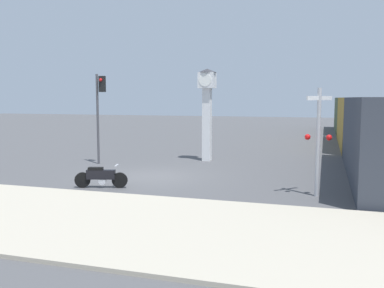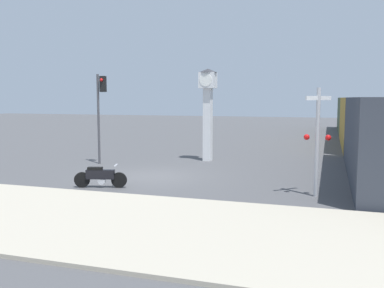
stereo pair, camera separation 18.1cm
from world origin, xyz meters
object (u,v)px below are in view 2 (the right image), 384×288
(motorcycle, at_px, (100,177))
(freight_train, at_px, (363,122))
(railroad_crossing_signal, at_px, (317,138))
(traffic_light, at_px, (101,103))
(clock_tower, at_px, (208,101))

(motorcycle, distance_m, freight_train, 21.13)
(motorcycle, height_order, railroad_crossing_signal, railroad_crossing_signal)
(traffic_light, distance_m, railroad_crossing_signal, 11.59)
(railroad_crossing_signal, bearing_deg, freight_train, 81.48)
(motorcycle, xyz_separation_m, clock_tower, (1.96, 7.97, 2.79))
(freight_train, relative_size, railroad_crossing_signal, 10.31)
(freight_train, xyz_separation_m, traffic_light, (-13.33, -13.11, 1.43))
(freight_train, bearing_deg, railroad_crossing_signal, -98.52)
(motorcycle, bearing_deg, railroad_crossing_signal, -8.73)
(motorcycle, bearing_deg, clock_tower, 60.16)
(motorcycle, height_order, freight_train, freight_train)
(traffic_light, bearing_deg, clock_tower, 29.12)
(clock_tower, xyz_separation_m, railroad_crossing_signal, (5.84, -6.97, -1.18))
(clock_tower, bearing_deg, freight_train, 50.90)
(motorcycle, bearing_deg, traffic_light, 103.17)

